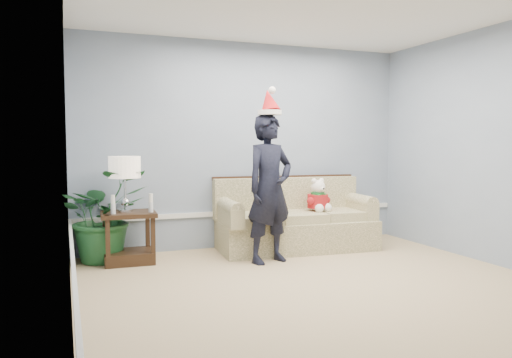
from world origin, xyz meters
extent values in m
cube|color=tan|center=(0.00, 0.00, -0.01)|extent=(4.50, 5.00, 0.02)
cube|color=#8696AB|center=(0.00, 2.51, 1.35)|extent=(4.50, 0.02, 2.70)
cube|color=#8696AB|center=(-2.26, 0.00, 1.35)|extent=(0.02, 5.00, 2.70)
cube|color=white|center=(0.00, 2.48, 0.45)|extent=(4.48, 0.03, 0.06)
cube|color=white|center=(-2.23, 0.00, 0.45)|extent=(0.03, 4.98, 0.06)
cube|color=#525528|center=(0.51, 2.02, 0.19)|extent=(2.06, 1.00, 0.38)
cube|color=#525528|center=(-0.11, 1.97, 0.44)|extent=(0.64, 0.73, 0.11)
cube|color=#525528|center=(0.51, 1.97, 0.44)|extent=(0.64, 0.73, 0.11)
cube|color=#525528|center=(1.13, 1.97, 0.44)|extent=(0.64, 0.73, 0.11)
cube|color=#525528|center=(0.51, 2.35, 0.65)|extent=(2.01, 0.34, 0.53)
cube|color=black|center=(0.51, 2.41, 0.91)|extent=(2.00, 0.21, 0.05)
cube|color=#525528|center=(-0.40, 2.02, 0.50)|extent=(0.23, 0.87, 0.23)
cube|color=#525528|center=(1.42, 2.02, 0.50)|extent=(0.23, 0.87, 0.23)
cube|color=#382114|center=(-1.61, 2.05, 0.57)|extent=(0.63, 0.54, 0.05)
cube|color=#382114|center=(-1.61, 2.05, 0.07)|extent=(0.57, 0.48, 0.14)
cube|color=#382114|center=(-1.86, 1.85, 0.30)|extent=(0.05, 0.05, 0.59)
cube|color=#382114|center=(-1.36, 1.85, 0.30)|extent=(0.05, 0.05, 0.59)
cube|color=#382114|center=(-1.86, 2.24, 0.30)|extent=(0.05, 0.05, 0.59)
cube|color=#382114|center=(-1.36, 2.24, 0.30)|extent=(0.05, 0.05, 0.59)
cylinder|color=silver|center=(-1.64, 2.05, 0.61)|extent=(0.17, 0.17, 0.03)
sphere|color=silver|center=(-1.64, 2.05, 0.70)|extent=(0.10, 0.10, 0.10)
cylinder|color=silver|center=(-1.64, 2.05, 0.86)|extent=(0.03, 0.03, 0.36)
cylinder|color=#FDE8CA|center=(-1.64, 2.05, 1.10)|extent=(0.36, 0.36, 0.25)
cylinder|color=silver|center=(-1.79, 1.94, 0.65)|extent=(0.05, 0.05, 0.12)
cylinder|color=white|center=(-1.79, 1.94, 0.75)|extent=(0.05, 0.05, 0.10)
cylinder|color=silver|center=(-1.37, 1.94, 0.65)|extent=(0.05, 0.05, 0.12)
cylinder|color=white|center=(-1.37, 1.94, 0.75)|extent=(0.05, 0.05, 0.10)
imported|color=#1C5227|center=(-1.86, 2.23, 0.54)|extent=(1.10, 0.99, 1.08)
imported|color=black|center=(-0.08, 1.51, 0.85)|extent=(0.71, 0.57, 1.71)
cylinder|color=white|center=(-0.08, 1.51, 1.72)|extent=(0.32, 0.32, 0.05)
cone|color=#AA1225|center=(-0.08, 1.53, 1.86)|extent=(0.28, 0.34, 0.32)
sphere|color=white|center=(-0.08, 1.44, 1.97)|extent=(0.08, 0.08, 0.08)
sphere|color=white|center=(0.80, 1.99, 0.62)|extent=(0.25, 0.25, 0.25)
cylinder|color=#AA1225|center=(0.80, 1.99, 0.62)|extent=(0.32, 0.32, 0.18)
cylinder|color=#186627|center=(0.80, 1.99, 0.72)|extent=(0.21, 0.21, 0.03)
sphere|color=white|center=(0.73, 1.87, 0.54)|extent=(0.12, 0.12, 0.12)
sphere|color=white|center=(0.87, 1.87, 0.54)|extent=(0.12, 0.12, 0.12)
sphere|color=white|center=(0.80, 1.98, 0.81)|extent=(0.18, 0.18, 0.18)
sphere|color=black|center=(0.80, 1.87, 0.79)|extent=(0.03, 0.03, 0.03)
sphere|color=white|center=(0.74, 1.99, 0.89)|extent=(0.07, 0.07, 0.07)
sphere|color=white|center=(0.86, 1.99, 0.89)|extent=(0.07, 0.07, 0.07)
camera|label=1|loc=(-2.28, -3.76, 1.38)|focal=35.00mm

